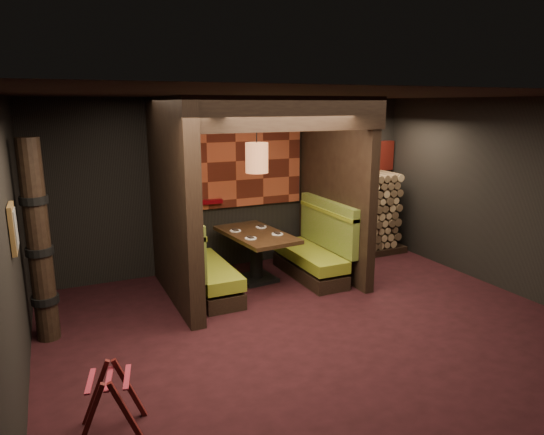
{
  "coord_description": "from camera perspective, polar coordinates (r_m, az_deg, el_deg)",
  "views": [
    {
      "loc": [
        -2.86,
        -4.88,
        2.76
      ],
      "look_at": [
        0.0,
        1.3,
        1.15
      ],
      "focal_mm": 32.0,
      "sensor_mm": 36.0,
      "label": 1
    }
  ],
  "objects": [
    {
      "name": "firewood_stack",
      "position": [
        9.1,
        10.35,
        0.31
      ],
      "size": [
        1.73,
        0.7,
        1.5
      ],
      "color": "black",
      "rests_on": "floor"
    },
    {
      "name": "place_settings",
      "position": [
        7.57,
        -1.89,
        -1.72
      ],
      "size": [
        0.7,
        0.74,
        0.03
      ],
      "color": "white",
      "rests_on": "dining_table"
    },
    {
      "name": "ceiling",
      "position": [
        5.66,
        5.7,
        14.25
      ],
      "size": [
        6.5,
        5.5,
        0.02
      ],
      "primitive_type": "cube",
      "color": "black",
      "rests_on": "ground"
    },
    {
      "name": "bay_front_post",
      "position": [
        8.16,
        6.95,
        3.79
      ],
      "size": [
        0.08,
        0.08,
        2.85
      ],
      "primitive_type": "cube",
      "color": "black",
      "rests_on": "floor"
    },
    {
      "name": "booth_bench_left",
      "position": [
        7.2,
        -8.19,
        -5.98
      ],
      "size": [
        0.68,
        1.6,
        1.14
      ],
      "color": "black",
      "rests_on": "floor"
    },
    {
      "name": "pendant_lamp",
      "position": [
        7.31,
        -1.8,
        7.05
      ],
      "size": [
        0.34,
        0.34,
        1.11
      ],
      "color": "#A36138",
      "rests_on": "ceiling"
    },
    {
      "name": "framed_picture",
      "position": [
        5.12,
        -28.15,
        -1.15
      ],
      "size": [
        0.05,
        0.36,
        0.46
      ],
      "color": "brown",
      "rests_on": "wall_left"
    },
    {
      "name": "tapa_back_panel",
      "position": [
        8.16,
        -4.35,
        6.64
      ],
      "size": [
        2.4,
        0.06,
        1.55
      ],
      "primitive_type": "cube",
      "color": "brown",
      "rests_on": "wall_back"
    },
    {
      "name": "wall_right",
      "position": [
        7.94,
        26.22,
        2.24
      ],
      "size": [
        0.02,
        5.5,
        2.85
      ],
      "primitive_type": "cube",
      "color": "black",
      "rests_on": "ground"
    },
    {
      "name": "partition_left",
      "position": [
        6.84,
        -11.59,
        1.77
      ],
      "size": [
        0.2,
        2.2,
        2.85
      ],
      "primitive_type": "cube",
      "color": "black",
      "rests_on": "floor"
    },
    {
      "name": "luggage_rack",
      "position": [
        4.59,
        -18.45,
        -19.69
      ],
      "size": [
        0.65,
        0.52,
        0.63
      ],
      "color": "#481110",
      "rests_on": "floor"
    },
    {
      "name": "wall_left",
      "position": [
        5.08,
        -28.45,
        -3.59
      ],
      "size": [
        0.02,
        5.5,
        2.85
      ],
      "primitive_type": "cube",
      "color": "black",
      "rests_on": "ground"
    },
    {
      "name": "floor",
      "position": [
        6.3,
        5.09,
        -12.85
      ],
      "size": [
        6.5,
        5.5,
        0.02
      ],
      "primitive_type": "cube",
      "color": "black",
      "rests_on": "ground"
    },
    {
      "name": "wall_front",
      "position": [
        3.8,
        26.96,
        -8.77
      ],
      "size": [
        6.5,
        0.02,
        2.85
      ],
      "primitive_type": "cube",
      "color": "black",
      "rests_on": "ground"
    },
    {
      "name": "partition_right",
      "position": [
        7.9,
        7.38,
        3.46
      ],
      "size": [
        0.15,
        2.1,
        2.85
      ],
      "primitive_type": "cube",
      "color": "black",
      "rests_on": "floor"
    },
    {
      "name": "dining_table",
      "position": [
        7.64,
        -1.87,
        -3.51
      ],
      "size": [
        0.96,
        1.57,
        0.79
      ],
      "color": "black",
      "rests_on": "floor"
    },
    {
      "name": "booth_bench_right",
      "position": [
        7.91,
        5.08,
        -4.11
      ],
      "size": [
        0.68,
        1.6,
        1.14
      ],
      "color": "black",
      "rests_on": "floor"
    },
    {
      "name": "lacquer_shelf",
      "position": [
        8.02,
        -7.96,
        1.81
      ],
      "size": [
        0.6,
        0.12,
        0.07
      ],
      "primitive_type": "cube",
      "color": "#4F0309",
      "rests_on": "wall_back"
    },
    {
      "name": "mosaic_header",
      "position": [
        9.2,
        9.43,
        7.0
      ],
      "size": [
        1.83,
        0.1,
        0.56
      ],
      "primitive_type": "cube",
      "color": "maroon",
      "rests_on": "wall_back"
    },
    {
      "name": "totem_column",
      "position": [
        6.19,
        -25.74,
        -2.78
      ],
      "size": [
        0.31,
        0.31,
        2.4
      ],
      "color": "black",
      "rests_on": "floor"
    },
    {
      "name": "wall_back",
      "position": [
        8.27,
        -4.26,
        3.97
      ],
      "size": [
        6.5,
        0.02,
        2.85
      ],
      "primitive_type": "cube",
      "color": "black",
      "rests_on": "ground"
    },
    {
      "name": "tapa_side_panel",
      "position": [
        6.96,
        -11.12,
        5.54
      ],
      "size": [
        0.04,
        1.85,
        1.45
      ],
      "primitive_type": "cube",
      "color": "brown",
      "rests_on": "partition_left"
    },
    {
      "name": "header_beam",
      "position": [
        6.26,
        2.14,
        12.1
      ],
      "size": [
        2.85,
        0.18,
        0.44
      ],
      "primitive_type": "cube",
      "color": "black",
      "rests_on": "partition_left"
    }
  ]
}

